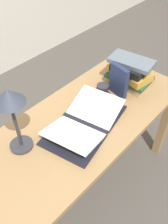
# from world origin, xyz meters

# --- Properties ---
(ground_plane) EXTENTS (12.00, 12.00, 0.00)m
(ground_plane) POSITION_xyz_m (0.00, 0.00, 0.00)
(ground_plane) COLOR #47423D
(reading_desk) EXTENTS (1.46, 0.64, 0.75)m
(reading_desk) POSITION_xyz_m (0.00, 0.00, 0.64)
(reading_desk) COLOR #937047
(reading_desk) RESTS_ON ground_plane
(open_book) EXTENTS (0.59, 0.41, 0.08)m
(open_book) POSITION_xyz_m (-0.04, -0.04, 0.78)
(open_book) COLOR black
(open_book) RESTS_ON reading_desk
(book_stack_tall) EXTENTS (0.23, 0.31, 0.20)m
(book_stack_tall) POSITION_xyz_m (0.46, -0.00, 0.85)
(book_stack_tall) COLOR tan
(book_stack_tall) RESTS_ON reading_desk
(book_standing_upright) EXTENTS (0.06, 0.15, 0.22)m
(book_standing_upright) POSITION_xyz_m (0.32, -0.01, 0.86)
(book_standing_upright) COLOR #1E284C
(book_standing_upright) RESTS_ON reading_desk
(reading_lamp) EXTENTS (0.15, 0.15, 0.40)m
(reading_lamp) POSITION_xyz_m (-0.39, 0.12, 1.06)
(reading_lamp) COLOR #2D2D33
(reading_lamp) RESTS_ON reading_desk
(coffee_mug) EXTENTS (0.08, 0.11, 0.08)m
(coffee_mug) POSITION_xyz_m (0.25, 0.06, 0.79)
(coffee_mug) COLOR #28282D
(coffee_mug) RESTS_ON reading_desk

